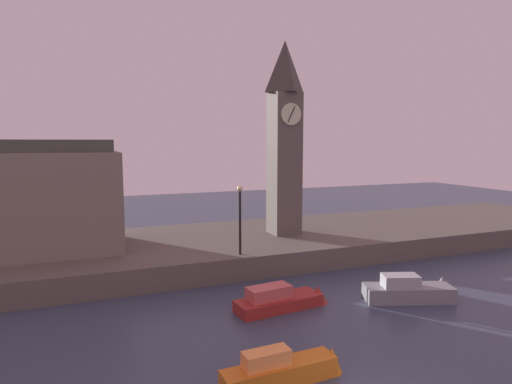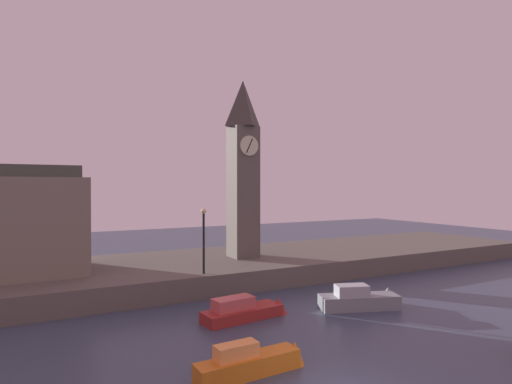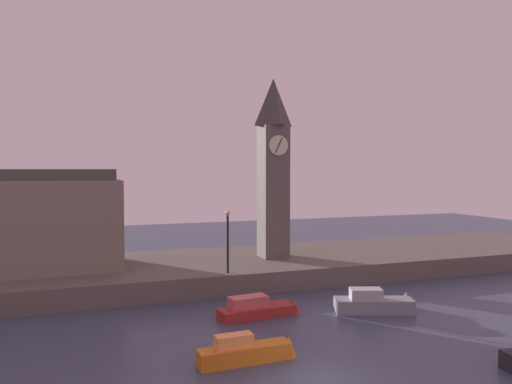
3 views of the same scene
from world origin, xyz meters
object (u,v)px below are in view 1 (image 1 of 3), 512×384
object	(u,v)px
clock_tower	(284,135)
boat_cruiser_grey	(415,290)
streetlamp	(240,212)
boat_patrol_orange	(287,369)
boat_dinghy_red	(288,299)

from	to	relation	value
clock_tower	boat_cruiser_grey	distance (m)	14.68
streetlamp	boat_patrol_orange	world-z (taller)	streetlamp
boat_patrol_orange	boat_cruiser_grey	world-z (taller)	boat_cruiser_grey
boat_cruiser_grey	clock_tower	bearing A→B (deg)	101.25
streetlamp	boat_dinghy_red	world-z (taller)	streetlamp
clock_tower	boat_dinghy_red	xyz separation A→B (m)	(-4.61, -10.23, -8.57)
clock_tower	boat_dinghy_red	distance (m)	14.12
clock_tower	streetlamp	xyz separation A→B (m)	(-5.25, -4.71, -4.84)
boat_dinghy_red	streetlamp	bearing A→B (deg)	96.66
boat_patrol_orange	boat_cruiser_grey	distance (m)	11.04
boat_dinghy_red	boat_cruiser_grey	size ratio (longest dim) A/B	0.95
clock_tower	streetlamp	size ratio (longest dim) A/B	3.33
clock_tower	boat_dinghy_red	size ratio (longest dim) A/B	2.68
streetlamp	boat_cruiser_grey	bearing A→B (deg)	-42.85
streetlamp	boat_patrol_orange	xyz separation A→B (m)	(-2.39, -11.76, -3.69)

